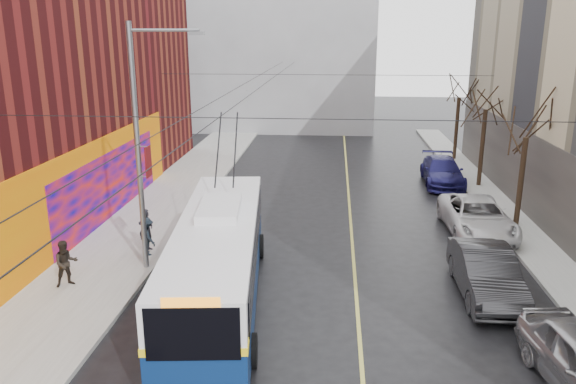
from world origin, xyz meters
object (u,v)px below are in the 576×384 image
Objects in this scene: pedestrian_a at (147,230)px; pedestrian_b at (66,263)px; tree_mid at (487,96)px; pedestrian_c at (147,236)px; tree_far at (460,86)px; parked_car_c at (477,217)px; parked_car_b at (486,273)px; trolleybus at (218,259)px; following_car at (232,197)px; streetlight_pole at (142,144)px; tree_near at (528,120)px; parked_car_d at (442,171)px.

pedestrian_a reaches higher than pedestrian_b.
pedestrian_c is at bearing -142.76° from tree_mid.
parked_car_c is (-2.00, -14.91, -4.35)m from tree_far.
pedestrian_c is (-15.61, -11.87, -4.33)m from tree_mid.
parked_car_b is 3.03× the size of pedestrian_b.
trolleybus is 2.58× the size of following_car.
pedestrian_b is at bearing -142.71° from streetlight_pole.
streetlight_pole is at bearing -159.68° from parked_car_c.
pedestrian_c reaches higher than parked_car_c.
tree_far is at bearing 90.00° from tree_near.
parked_car_b is 1.09× the size of following_car.
parked_car_b is 12.85m from pedestrian_a.
pedestrian_a is at bearing -32.51° from pedestrian_c.
following_car is (-10.18, 8.36, -0.04)m from parked_car_b.
streetlight_pole is at bearing -94.79° from following_car.
following_car is 2.57× the size of pedestrian_a.
tree_near is at bearing 3.51° from following_car.
parked_car_c is 14.18m from pedestrian_a.
parked_car_c reaches higher than following_car.
pedestrian_b is 1.06× the size of pedestrian_c.
parked_car_d is at bearing 37.81° from following_car.
following_car is (-13.34, -5.71, -4.48)m from tree_mid.
tree_near is 8.79m from parked_car_b.
tree_mid is 9.30m from parked_car_c.
tree_near is at bearing -90.00° from tree_mid.
following_car is 6.57m from pedestrian_c.
streetlight_pole is at bearing 1.21° from pedestrian_b.
tree_far is at bearing 81.52° from parked_car_c.
trolleybus reaches higher than parked_car_b.
trolleybus reaches higher than pedestrian_b.
tree_mid is at bearing 40.65° from streetlight_pole.
pedestrian_a reaches higher than following_car.
parked_car_b is (-3.16, -21.07, -4.32)m from tree_far.
pedestrian_b is at bearing -133.29° from parked_car_d.
pedestrian_a reaches higher than pedestrian_c.
parked_car_c is at bearing 79.67° from parked_car_b.
streetlight_pole is at bearing 175.23° from parked_car_b.
parked_car_c is at bearing -1.96° from following_car.
tree_near is at bearing 28.64° from trolleybus.
trolleybus reaches higher than parked_car_d.
trolleybus is 9.00m from parked_car_b.
tree_mid is 4.33× the size of pedestrian_c.
tree_far is 21.74m from parked_car_b.
following_car is at bearing -156.84° from tree_mid.
parked_car_d is (13.14, 13.52, -4.07)m from streetlight_pole.
parked_car_d is at bearing 104.89° from tree_near.
tree_near is 3.61× the size of pedestrian_a.
following_car is 2.95× the size of pedestrian_c.
streetlight_pole is at bearing 137.68° from trolleybus.
tree_mid is at bearing 74.97° from parked_car_c.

